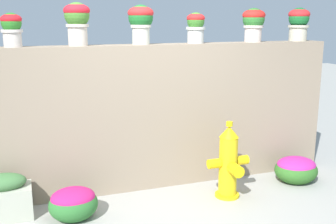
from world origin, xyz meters
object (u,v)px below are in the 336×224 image
potted_plant_5 (254,21)px  potted_plant_6 (299,21)px  potted_plant_3 (141,20)px  fire_hydrant (229,163)px  potted_plant_2 (77,19)px  flower_bush_left (73,202)px  potted_plant_1 (12,27)px  planter_box (3,197)px  flower_bush_right (296,169)px  potted_plant_4 (196,25)px

potted_plant_5 → potted_plant_6: potted_plant_6 is taller
potted_plant_3 → fire_hydrant: potted_plant_3 is taller
potted_plant_2 → flower_bush_left: bearing=-108.8°
potted_plant_2 → potted_plant_6: bearing=0.8°
potted_plant_1 → planter_box: size_ratio=0.63×
planter_box → potted_plant_6: bearing=6.0°
fire_hydrant → planter_box: bearing=173.1°
potted_plant_1 → potted_plant_6: size_ratio=0.81×
potted_plant_6 → potted_plant_1: bearing=-179.7°
potted_plant_6 → fire_hydrant: (-1.33, -0.69, -1.57)m
flower_bush_right → planter_box: planter_box is taller
potted_plant_1 → potted_plant_5: bearing=0.1°
potted_plant_4 → fire_hydrant: size_ratio=0.41×
potted_plant_5 → potted_plant_1: bearing=-179.9°
potted_plant_1 → potted_plant_3: (1.38, -0.03, 0.07)m
potted_plant_5 → flower_bush_right: 1.93m
potted_plant_5 → flower_bush_right: size_ratio=0.77×
potted_plant_3 → potted_plant_4: (0.67, -0.01, -0.07)m
potted_plant_2 → flower_bush_right: bearing=-11.6°
potted_plant_2 → fire_hydrant: bearing=-22.7°
potted_plant_2 → fire_hydrant: size_ratio=0.52×
flower_bush_right → potted_plant_3: bearing=164.2°
flower_bush_left → planter_box: 0.72m
potted_plant_2 → flower_bush_right: (2.56, -0.53, -1.84)m
potted_plant_2 → flower_bush_right: potted_plant_2 is taller
potted_plant_3 → potted_plant_4: size_ratio=1.22×
potted_plant_1 → potted_plant_4: bearing=-0.9°
potted_plant_2 → potted_plant_1: bearing=178.2°
flower_bush_left → potted_plant_6: bearing=11.7°
potted_plant_4 → flower_bush_right: 2.18m
potted_plant_3 → potted_plant_5: size_ratio=1.06×
potted_plant_4 → flower_bush_left: potted_plant_4 is taller
flower_bush_left → potted_plant_3: bearing=33.0°
fire_hydrant → flower_bush_right: bearing=6.6°
planter_box → potted_plant_2: bearing=22.0°
potted_plant_2 → potted_plant_4: bearing=-0.5°
potted_plant_3 → fire_hydrant: (0.83, -0.64, -1.60)m
potted_plant_4 → potted_plant_5: potted_plant_5 is taller
fire_hydrant → potted_plant_2: bearing=157.3°
potted_plant_2 → potted_plant_3: potted_plant_2 is taller
potted_plant_6 → flower_bush_right: bearing=-118.7°
potted_plant_6 → fire_hydrant: potted_plant_6 is taller
potted_plant_1 → flower_bush_left: potted_plant_1 is taller
potted_plant_4 → planter_box: (-2.26, -0.34, -1.70)m
potted_plant_2 → potted_plant_6: size_ratio=1.07×
potted_plant_1 → fire_hydrant: 2.76m
fire_hydrant → flower_bush_left: fire_hydrant is taller
potted_plant_6 → planter_box: size_ratio=0.77×
potted_plant_2 → flower_bush_right: 3.20m
flower_bush_left → flower_bush_right: 2.77m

